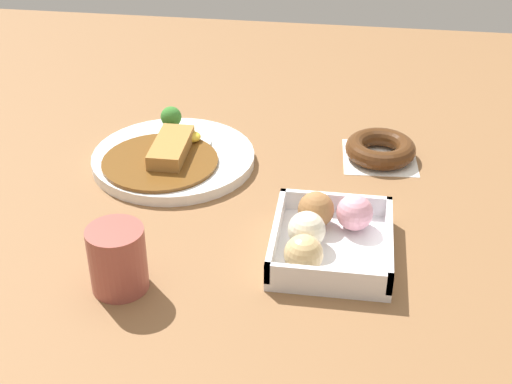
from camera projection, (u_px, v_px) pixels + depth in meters
ground_plane at (258, 192)px, 1.14m from camera, size 1.60×1.60×0.00m
curry_plate at (172, 156)px, 1.20m from camera, size 0.27×0.27×0.07m
donut_box at (326, 236)px, 0.99m from camera, size 0.19×0.16×0.06m
chocolate_ring_donut at (380, 149)px, 1.22m from camera, size 0.13×0.13×0.03m
coffee_mug at (118, 259)px, 0.92m from camera, size 0.07×0.07×0.09m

